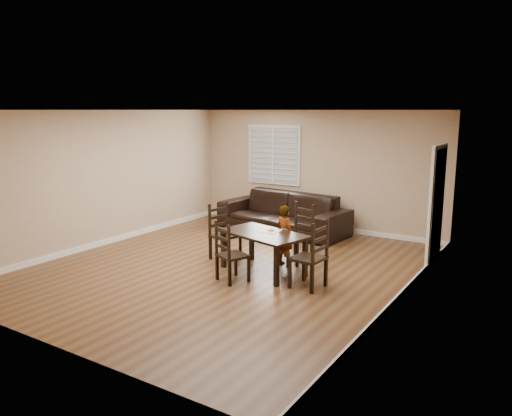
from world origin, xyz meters
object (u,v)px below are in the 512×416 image
(chair_near, at_px, (301,235))
(child, at_px, (285,236))
(dining_table, at_px, (263,238))
(chair_far, at_px, (226,255))
(donut, at_px, (271,230))
(sofa, at_px, (283,213))
(chair_right, at_px, (316,258))
(chair_left, at_px, (221,233))

(chair_near, bearing_deg, child, -89.54)
(dining_table, xyz_separation_m, chair_far, (-0.22, -0.75, -0.15))
(donut, bearing_deg, sofa, 115.11)
(dining_table, relative_size, chair_right, 1.51)
(chair_near, xyz_separation_m, chair_right, (0.85, -1.19, 0.01))
(chair_near, distance_m, chair_left, 1.48)
(dining_table, xyz_separation_m, sofa, (-1.12, 2.67, -0.16))
(chair_far, bearing_deg, donut, -84.19)
(dining_table, relative_size, chair_left, 1.58)
(chair_right, bearing_deg, chair_near, -139.63)
(sofa, bearing_deg, chair_left, -82.93)
(chair_left, bearing_deg, child, -64.91)
(dining_table, distance_m, chair_right, 1.14)
(dining_table, distance_m, donut, 0.20)
(dining_table, bearing_deg, chair_right, 1.18)
(chair_near, bearing_deg, dining_table, -89.43)
(dining_table, xyz_separation_m, chair_right, (1.10, -0.27, -0.11))
(sofa, bearing_deg, child, -53.39)
(chair_left, distance_m, child, 1.25)
(donut, height_order, sofa, sofa)
(donut, bearing_deg, child, 77.90)
(chair_left, bearing_deg, chair_far, -125.20)
(sofa, bearing_deg, dining_table, -60.84)
(chair_near, bearing_deg, chair_left, -139.30)
(dining_table, xyz_separation_m, chair_left, (-1.09, 0.29, -0.13))
(sofa, bearing_deg, chair_near, -45.64)
(chair_near, xyz_separation_m, sofa, (-1.37, 1.75, -0.05))
(chair_right, bearing_deg, child, -124.38)
(chair_left, height_order, donut, chair_left)
(child, bearing_deg, chair_right, 161.15)
(chair_near, xyz_separation_m, chair_left, (-1.34, -0.63, -0.01))
(chair_far, bearing_deg, chair_right, -137.00)
(chair_right, xyz_separation_m, donut, (-1.04, 0.42, 0.22))
(donut, xyz_separation_m, sofa, (-1.18, 2.51, -0.28))
(chair_far, height_order, sofa, chair_far)
(chair_left, distance_m, sofa, 2.38)
(chair_far, bearing_deg, child, -82.82)
(child, xyz_separation_m, donut, (-0.08, -0.36, 0.17))
(dining_table, bearing_deg, chair_left, -180.00)
(dining_table, relative_size, donut, 14.44)
(donut, bearing_deg, chair_near, 76.26)
(child, distance_m, donut, 0.40)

